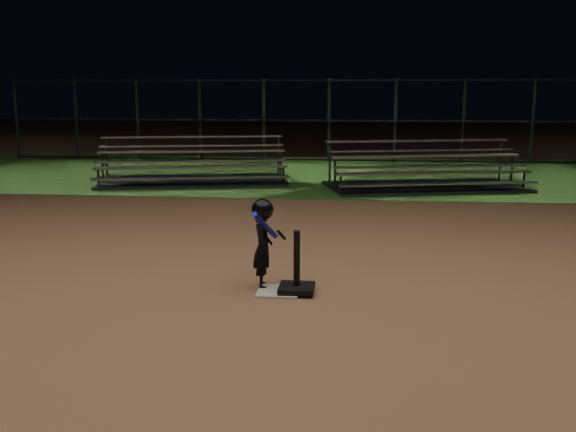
% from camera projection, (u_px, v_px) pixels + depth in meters
% --- Properties ---
extents(ground, '(80.00, 80.00, 0.00)m').
position_uv_depth(ground, '(278.00, 292.00, 6.93)').
color(ground, '#986745').
rests_on(ground, ground).
extents(grass_strip, '(60.00, 8.00, 0.01)m').
position_uv_depth(grass_strip, '(324.00, 174.00, 16.69)').
color(grass_strip, '#29591D').
rests_on(grass_strip, ground).
extents(home_plate, '(0.45, 0.45, 0.02)m').
position_uv_depth(home_plate, '(278.00, 291.00, 6.93)').
color(home_plate, beige).
rests_on(home_plate, ground).
extents(batting_tee, '(0.38, 0.38, 0.67)m').
position_uv_depth(batting_tee, '(297.00, 281.00, 6.89)').
color(batting_tee, black).
rests_on(batting_tee, home_plate).
extents(child_batter, '(0.40, 0.58, 1.00)m').
position_uv_depth(child_batter, '(263.00, 241.00, 7.00)').
color(child_batter, black).
rests_on(child_batter, ground).
extents(bleacher_left, '(4.71, 3.01, 1.07)m').
position_uv_depth(bleacher_left, '(193.00, 173.00, 15.10)').
color(bleacher_left, '#B3B3B8').
rests_on(bleacher_left, ground).
extents(bleacher_right, '(4.63, 3.02, 1.04)m').
position_uv_depth(bleacher_right, '(425.00, 179.00, 14.17)').
color(bleacher_right, '#A7A7AB').
rests_on(bleacher_right, ground).
extents(backstop_fence, '(20.08, 0.08, 2.50)m').
position_uv_depth(backstop_fence, '(329.00, 121.00, 19.37)').
color(backstop_fence, '#38383D').
rests_on(backstop_fence, ground).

